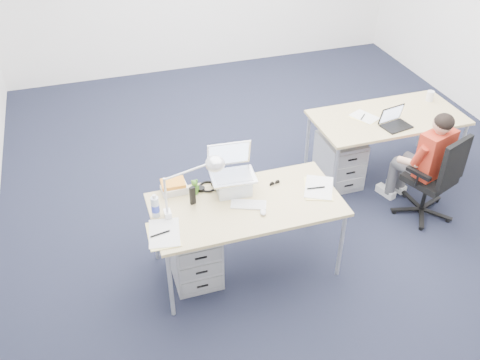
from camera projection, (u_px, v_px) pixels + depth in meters
name	position (u px, v px, depth m)	size (l,w,h in m)	color
floor	(289.00, 192.00, 5.82)	(7.00, 7.00, 0.00)	black
room	(299.00, 40.00, 4.81)	(6.02, 7.02, 2.80)	white
desk_near	(246.00, 208.00, 4.51)	(1.60, 0.80, 0.73)	tan
desk_far	(388.00, 120.00, 5.71)	(1.60, 0.80, 0.73)	tan
office_chair	(428.00, 193.00, 5.35)	(0.78, 0.78, 0.96)	black
seated_person	(422.00, 160.00, 5.29)	(0.47, 0.67, 1.14)	#AE2B18
drawer_pedestal_near	(194.00, 252.00, 4.65)	(0.40, 0.50, 0.55)	#A8ABAE
drawer_pedestal_far	(339.00, 160.00, 5.82)	(0.40, 0.50, 0.55)	#A8ABAE
silver_laptop	(233.00, 172.00, 4.50)	(0.38, 0.30, 0.40)	silver
wireless_keyboard	(249.00, 204.00, 4.45)	(0.30, 0.12, 0.01)	white
computer_mouse	(263.00, 212.00, 4.36)	(0.05, 0.08, 0.03)	white
headphones	(208.00, 186.00, 4.65)	(0.21, 0.16, 0.03)	black
can_koozie	(224.00, 190.00, 4.54)	(0.06, 0.06, 0.10)	#12183A
water_bottle	(155.00, 206.00, 4.28)	(0.07, 0.07, 0.21)	silver
bear_figurine	(195.00, 187.00, 4.54)	(0.08, 0.06, 0.15)	#2A6A1C
book_stack	(174.00, 187.00, 4.58)	(0.22, 0.16, 0.10)	silver
cordless_phone	(193.00, 196.00, 4.42)	(0.05, 0.03, 0.17)	black
papers_left	(163.00, 234.00, 4.15)	(0.24, 0.34, 0.01)	#FFEE93
papers_right	(318.00, 188.00, 4.64)	(0.24, 0.34, 0.01)	#FFEE93
sunglasses	(275.00, 183.00, 4.69)	(0.10, 0.05, 0.02)	black
desk_lamp	(185.00, 188.00, 4.21)	(0.46, 0.17, 0.52)	silver
dark_laptop	(398.00, 118.00, 5.44)	(0.29, 0.28, 0.21)	black
far_cup	(430.00, 96.00, 5.94)	(0.08, 0.08, 0.11)	white
far_papers	(364.00, 117.00, 5.65)	(0.19, 0.28, 0.01)	white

